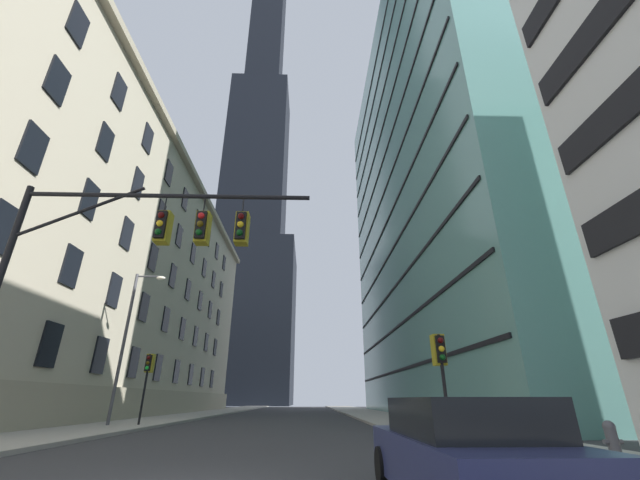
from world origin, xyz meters
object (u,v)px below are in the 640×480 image
street_lamppost (130,332)px  fire_hydrant (612,440)px  traffic_signal_mast (143,246)px  traffic_light_near_right (440,355)px  traffic_light_far_left (149,367)px  parked_car (464,453)px

street_lamppost → fire_hydrant: bearing=-38.4°
fire_hydrant → traffic_signal_mast: bearing=172.7°
traffic_signal_mast → traffic_light_near_right: bearing=15.3°
fire_hydrant → street_lamppost: bearing=141.6°
traffic_signal_mast → street_lamppost: street_lamppost is taller
traffic_light_near_right → fire_hydrant: traffic_light_near_right is taller
traffic_light_far_left → street_lamppost: street_lamppost is taller
traffic_signal_mast → street_lamppost: size_ratio=1.06×
traffic_light_near_right → street_lamppost: size_ratio=0.40×
traffic_light_near_right → fire_hydrant: bearing=-61.9°
traffic_signal_mast → fire_hydrant: 12.97m
traffic_light_near_right → parked_car: 7.90m
traffic_light_far_left → street_lamppost: size_ratio=0.44×
traffic_light_near_right → traffic_light_far_left: size_ratio=0.90×
fire_hydrant → parked_car: parked_car is taller
traffic_light_far_left → parked_car: traffic_light_far_left is taller
street_lamppost → traffic_light_far_left: bearing=15.8°
traffic_light_far_left → parked_car: bearing=-56.3°
traffic_light_near_right → fire_hydrant: (2.22, -4.15, -2.23)m
traffic_signal_mast → parked_car: bearing=-32.4°
parked_car → fire_hydrant: bearing=34.5°
traffic_signal_mast → parked_car: 9.98m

